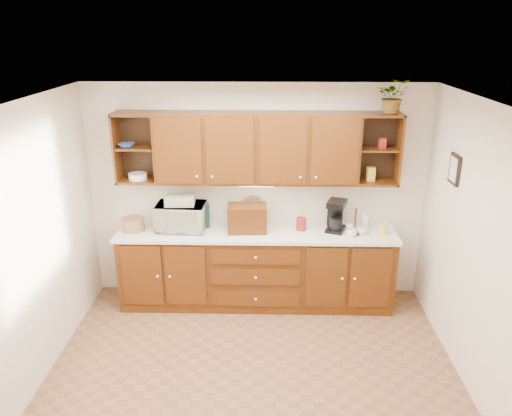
# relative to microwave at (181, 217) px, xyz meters

# --- Properties ---
(floor) EXTENTS (4.00, 4.00, 0.00)m
(floor) POSITION_rel_microwave_xyz_m (0.88, -1.47, -1.10)
(floor) COLOR brown
(floor) RESTS_ON ground
(ceiling) EXTENTS (4.00, 4.00, 0.00)m
(ceiling) POSITION_rel_microwave_xyz_m (0.88, -1.47, 1.50)
(ceiling) COLOR white
(ceiling) RESTS_ON back_wall
(back_wall) EXTENTS (4.00, 0.00, 4.00)m
(back_wall) POSITION_rel_microwave_xyz_m (0.88, 0.28, 0.20)
(back_wall) COLOR beige
(back_wall) RESTS_ON floor
(left_wall) EXTENTS (0.00, 3.50, 3.50)m
(left_wall) POSITION_rel_microwave_xyz_m (-1.12, -1.47, 0.20)
(left_wall) COLOR beige
(left_wall) RESTS_ON floor
(right_wall) EXTENTS (0.00, 3.50, 3.50)m
(right_wall) POSITION_rel_microwave_xyz_m (2.88, -1.47, 0.20)
(right_wall) COLOR beige
(right_wall) RESTS_ON floor
(base_cabinets) EXTENTS (3.20, 0.60, 0.90)m
(base_cabinets) POSITION_rel_microwave_xyz_m (0.88, -0.02, -0.65)
(base_cabinets) COLOR #3B1706
(base_cabinets) RESTS_ON floor
(countertop) EXTENTS (3.24, 0.64, 0.04)m
(countertop) POSITION_rel_microwave_xyz_m (0.88, -0.03, -0.18)
(countertop) COLOR white
(countertop) RESTS_ON base_cabinets
(upper_cabinets) EXTENTS (3.20, 0.33, 0.80)m
(upper_cabinets) POSITION_rel_microwave_xyz_m (0.89, 0.12, 0.80)
(upper_cabinets) COLOR #3B1706
(upper_cabinets) RESTS_ON back_wall
(undercabinet_light) EXTENTS (0.40, 0.05, 0.02)m
(undercabinet_light) POSITION_rel_microwave_xyz_m (0.88, 0.06, 0.37)
(undercabinet_light) COLOR white
(undercabinet_light) RESTS_ON upper_cabinets
(framed_picture) EXTENTS (0.03, 0.24, 0.30)m
(framed_picture) POSITION_rel_microwave_xyz_m (2.86, -0.57, 0.75)
(framed_picture) COLOR black
(framed_picture) RESTS_ON right_wall
(wicker_basket) EXTENTS (0.27, 0.27, 0.15)m
(wicker_basket) POSITION_rel_microwave_xyz_m (-0.56, -0.04, -0.08)
(wicker_basket) COLOR olive
(wicker_basket) RESTS_ON countertop
(microwave) EXTENTS (0.58, 0.40, 0.31)m
(microwave) POSITION_rel_microwave_xyz_m (0.00, 0.00, 0.00)
(microwave) COLOR beige
(microwave) RESTS_ON countertop
(towel_stack) EXTENTS (0.34, 0.26, 0.10)m
(towel_stack) POSITION_rel_microwave_xyz_m (0.00, 0.00, 0.21)
(towel_stack) COLOR #E7D06C
(towel_stack) RESTS_ON microwave
(wine_bottle) EXTENTS (0.08, 0.08, 0.30)m
(wine_bottle) POSITION_rel_microwave_xyz_m (0.29, 0.07, -0.01)
(wine_bottle) COLOR black
(wine_bottle) RESTS_ON countertop
(woven_tray) EXTENTS (0.35, 0.22, 0.34)m
(woven_tray) POSITION_rel_microwave_xyz_m (0.83, 0.22, -0.15)
(woven_tray) COLOR olive
(woven_tray) RESTS_ON countertop
(bread_box) EXTENTS (0.46, 0.30, 0.31)m
(bread_box) POSITION_rel_microwave_xyz_m (0.77, -0.03, 0.00)
(bread_box) COLOR #3B1706
(bread_box) RESTS_ON countertop
(mug_tree) EXTENTS (0.25, 0.26, 0.32)m
(mug_tree) POSITION_rel_microwave_xyz_m (2.00, -0.10, -0.11)
(mug_tree) COLOR #3B1706
(mug_tree) RESTS_ON countertop
(canister_red) EXTENTS (0.14, 0.14, 0.14)m
(canister_red) POSITION_rel_microwave_xyz_m (1.40, 0.02, -0.08)
(canister_red) COLOR maroon
(canister_red) RESTS_ON countertop
(canister_white) EXTENTS (0.09, 0.09, 0.17)m
(canister_white) POSITION_rel_microwave_xyz_m (2.15, 0.08, -0.07)
(canister_white) COLOR white
(canister_white) RESTS_ON countertop
(canister_yellow) EXTENTS (0.09, 0.09, 0.11)m
(canister_yellow) POSITION_rel_microwave_xyz_m (2.33, -0.08, -0.10)
(canister_yellow) COLOR gold
(canister_yellow) RESTS_ON countertop
(coffee_maker) EXTENTS (0.27, 0.31, 0.37)m
(coffee_maker) POSITION_rel_microwave_xyz_m (1.80, 0.02, 0.02)
(coffee_maker) COLOR black
(coffee_maker) RESTS_ON countertop
(bowl_stack) EXTENTS (0.18, 0.18, 0.04)m
(bowl_stack) POSITION_rel_microwave_xyz_m (-0.59, 0.08, 0.83)
(bowl_stack) COLOR #26478D
(bowl_stack) RESTS_ON upper_cabinets
(plate_stack) EXTENTS (0.27, 0.27, 0.07)m
(plate_stack) POSITION_rel_microwave_xyz_m (-0.49, 0.10, 0.46)
(plate_stack) COLOR white
(plate_stack) RESTS_ON upper_cabinets
(pantry_box_yellow) EXTENTS (0.10, 0.08, 0.16)m
(pantry_box_yellow) POSITION_rel_microwave_xyz_m (2.18, 0.10, 0.50)
(pantry_box_yellow) COLOR gold
(pantry_box_yellow) RESTS_ON upper_cabinets
(pantry_box_red) EXTENTS (0.08, 0.08, 0.12)m
(pantry_box_red) POSITION_rel_microwave_xyz_m (2.27, 0.09, 0.86)
(pantry_box_red) COLOR maroon
(pantry_box_red) RESTS_ON upper_cabinets
(potted_plant) EXTENTS (0.37, 0.33, 0.37)m
(potted_plant) POSITION_rel_microwave_xyz_m (2.35, 0.08, 1.38)
(potted_plant) COLOR #999999
(potted_plant) RESTS_ON upper_cabinets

